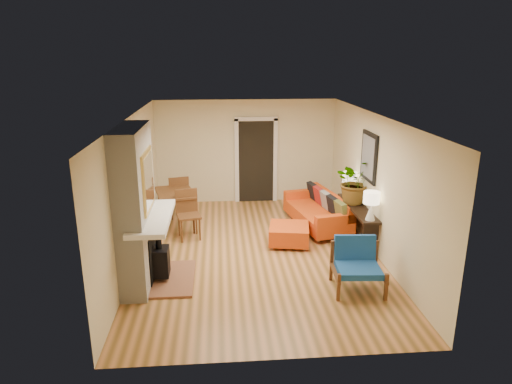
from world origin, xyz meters
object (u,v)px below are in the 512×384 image
ottoman (289,233)px  console_table (357,214)px  lamp_near (371,202)px  houseplant (355,181)px  lamp_far (349,181)px  dining_table (179,198)px  blue_chair (357,262)px  sofa (320,211)px

ottoman → console_table: (1.40, 0.08, 0.35)m
lamp_near → houseplant: 1.03m
lamp_near → ottoman: bearing=154.1°
lamp_near → lamp_far: 1.45m
console_table → dining_table: bearing=163.8°
ottoman → houseplant: houseplant is taller
blue_chair → console_table: (0.57, 1.90, 0.13)m
blue_chair → lamp_near: size_ratio=1.55×
lamp_near → lamp_far: (0.00, 1.45, 0.00)m
blue_chair → lamp_far: lamp_far is taller
ottoman → lamp_near: 1.76m
console_table → lamp_near: size_ratio=3.43×
lamp_near → lamp_far: same height
lamp_far → houseplant: size_ratio=0.58×
blue_chair → console_table: size_ratio=0.45×
sofa → lamp_far: (0.56, -0.19, 0.72)m
sofa → blue_chair: size_ratio=2.53×
lamp_near → houseplant: bearing=90.6°
ottoman → lamp_near: size_ratio=1.65×
sofa → console_table: 1.06m
lamp_near → lamp_far: bearing=90.0°
dining_table → console_table: dining_table is taller
console_table → ottoman: bearing=-176.7°
ottoman → lamp_near: bearing=-25.9°
ottoman → lamp_near: (1.40, -0.68, 0.84)m
blue_chair → dining_table: 4.27m
blue_chair → dining_table: (-3.07, 2.96, 0.22)m
lamp_near → dining_table: bearing=153.5°
dining_table → houseplant: houseplant is taller
dining_table → console_table: (3.64, -1.06, -0.08)m
ottoman → dining_table: 2.55m
console_table → houseplant: houseplant is taller
sofa → blue_chair: bearing=-90.3°
dining_table → sofa: bearing=-3.4°
console_table → houseplant: (-0.01, 0.26, 0.61)m
ottoman → dining_table: (-2.25, 1.14, 0.43)m
ottoman → houseplant: size_ratio=0.96×
lamp_far → houseplant: 0.45m
ottoman → console_table: console_table is taller
blue_chair → houseplant: bearing=75.4°
sofa → dining_table: (-3.08, 0.18, 0.31)m
console_table → lamp_near: 0.90m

